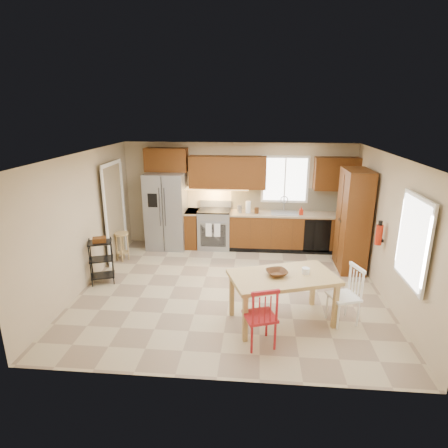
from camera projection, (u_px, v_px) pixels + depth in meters
name	position (u px, v px, depth m)	size (l,w,h in m)	color
floor	(231.00, 289.00, 7.05)	(5.50, 5.50, 0.00)	tan
ceiling	(232.00, 155.00, 6.32)	(5.50, 5.00, 0.02)	silver
wall_back	(238.00, 195.00, 9.07)	(5.50, 0.02, 2.50)	#CCB793
wall_front	(216.00, 290.00, 4.31)	(5.50, 0.02, 2.50)	#CCB793
wall_left	(83.00, 222.00, 6.92)	(0.02, 5.00, 2.50)	#CCB793
wall_right	(390.00, 230.00, 6.45)	(0.02, 5.00, 2.50)	#CCB793
refrigerator	(167.00, 211.00, 8.95)	(0.92, 0.75, 1.82)	gray
range_stove	(215.00, 229.00, 9.04)	(0.76, 0.63, 0.92)	gray
base_cabinet_narrow	(192.00, 229.00, 9.11)	(0.30, 0.60, 0.90)	#633312
base_cabinet_run	(291.00, 231.00, 8.91)	(2.92, 0.60, 0.90)	#633312
dishwasher	(317.00, 236.00, 8.58)	(0.60, 0.02, 0.78)	black
backsplash	(292.00, 199.00, 8.96)	(2.92, 0.03, 0.55)	beige
upper_over_fridge	(166.00, 160.00, 8.79)	(1.00, 0.35, 0.55)	#552D0E
upper_left_block	(228.00, 172.00, 8.75)	(1.80, 0.35, 0.75)	#552D0E
upper_right_block	(337.00, 174.00, 8.54)	(1.00, 0.35, 0.75)	#552D0E
window_back	(285.00, 179.00, 8.84)	(1.12, 0.04, 1.12)	white
sink	(284.00, 215.00, 8.80)	(0.62, 0.46, 0.16)	gray
undercab_glow	(215.00, 189.00, 8.87)	(1.60, 0.30, 0.01)	#FFBF66
soap_bottle	(301.00, 211.00, 8.64)	(0.09, 0.09, 0.19)	#B1200C
paper_towel	(248.00, 207.00, 8.77)	(0.12, 0.12, 0.28)	white
canister_steel	(240.00, 209.00, 8.80)	(0.11, 0.11, 0.18)	gray
canister_wood	(257.00, 210.00, 8.75)	(0.10, 0.10, 0.14)	#4D2E14
pantry	(353.00, 221.00, 7.68)	(0.50, 0.95, 2.10)	#633312
fire_extinguisher	(379.00, 235.00, 6.65)	(0.12, 0.12, 0.36)	#B1200C
window_right	(414.00, 241.00, 5.31)	(0.04, 1.02, 1.32)	white
doorway	(114.00, 213.00, 8.21)	(0.04, 0.95, 2.10)	#8C7A59
dining_table	(282.00, 299.00, 5.87)	(1.60, 0.90, 0.78)	tan
chair_red	(260.00, 315.00, 5.26)	(0.44, 0.44, 0.94)	#A61920
chair_white	(344.00, 295.00, 5.81)	(0.44, 0.44, 0.94)	white
table_bowl	(277.00, 276.00, 5.76)	(0.32, 0.32, 0.08)	#4D2E14
table_jar	(306.00, 272.00, 5.81)	(0.12, 0.12, 0.14)	white
bar_stool	(122.00, 247.00, 8.30)	(0.31, 0.31, 0.64)	tan
utility_cart	(102.00, 261.00, 7.19)	(0.44, 0.34, 0.87)	black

